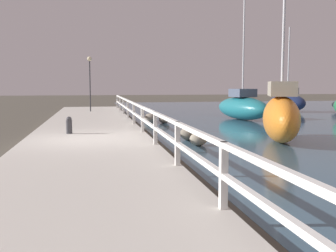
# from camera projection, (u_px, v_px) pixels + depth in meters

# --- Properties ---
(ground_plane) EXTENTS (120.00, 120.00, 0.00)m
(ground_plane) POSITION_uv_depth(u_px,v_px,m) (89.00, 147.00, 12.22)
(ground_plane) COLOR #4C473D
(dock_walkway) EXTENTS (3.96, 36.00, 0.26)m
(dock_walkway) POSITION_uv_depth(u_px,v_px,m) (88.00, 143.00, 12.21)
(dock_walkway) COLOR beige
(dock_walkway) RESTS_ON ground
(railing) EXTENTS (0.10, 32.50, 0.92)m
(railing) POSITION_uv_depth(u_px,v_px,m) (148.00, 118.00, 12.48)
(railing) COLOR white
(railing) RESTS_ON dock_walkway
(boulder_upstream) EXTENTS (0.64, 0.58, 0.48)m
(boulder_upstream) POSITION_uv_depth(u_px,v_px,m) (189.00, 133.00, 13.69)
(boulder_upstream) COLOR slate
(boulder_upstream) RESTS_ON ground
(boulder_far_strip) EXTENTS (0.56, 0.51, 0.42)m
(boulder_far_strip) POSITION_uv_depth(u_px,v_px,m) (198.00, 139.00, 12.48)
(boulder_far_strip) COLOR gray
(boulder_far_strip) RESTS_ON ground
(boulder_mid_strip) EXTENTS (0.67, 0.60, 0.50)m
(boulder_mid_strip) POSITION_uv_depth(u_px,v_px,m) (151.00, 118.00, 19.74)
(boulder_mid_strip) COLOR gray
(boulder_mid_strip) RESTS_ON ground
(boulder_downstream) EXTENTS (0.55, 0.49, 0.41)m
(boulder_downstream) POSITION_uv_depth(u_px,v_px,m) (164.00, 119.00, 19.74)
(boulder_downstream) COLOR slate
(boulder_downstream) RESTS_ON ground
(mooring_bollard) EXTENTS (0.20, 0.20, 0.59)m
(mooring_bollard) POSITION_uv_depth(u_px,v_px,m) (69.00, 125.00, 13.47)
(mooring_bollard) COLOR #333338
(mooring_bollard) RESTS_ON dock_walkway
(dock_lamp) EXTENTS (0.28, 0.28, 3.41)m
(dock_lamp) POSITION_uv_depth(u_px,v_px,m) (90.00, 70.00, 24.40)
(dock_lamp) COLOR #2D2D33
(dock_lamp) RESTS_ON dock_walkway
(sailboat_teal) EXTENTS (2.39, 4.72, 8.11)m
(sailboat_teal) POSITION_uv_depth(u_px,v_px,m) (242.00, 107.00, 21.70)
(sailboat_teal) COLOR #1E707A
(sailboat_teal) RESTS_ON water_surface
(sailboat_navy) EXTENTS (2.35, 3.42, 5.90)m
(sailboat_navy) POSITION_uv_depth(u_px,v_px,m) (287.00, 102.00, 27.81)
(sailboat_navy) COLOR #192347
(sailboat_navy) RESTS_ON water_surface
(sailboat_orange) EXTENTS (2.51, 4.04, 7.48)m
(sailboat_orange) POSITION_uv_depth(u_px,v_px,m) (281.00, 116.00, 13.26)
(sailboat_orange) COLOR orange
(sailboat_orange) RESTS_ON water_surface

